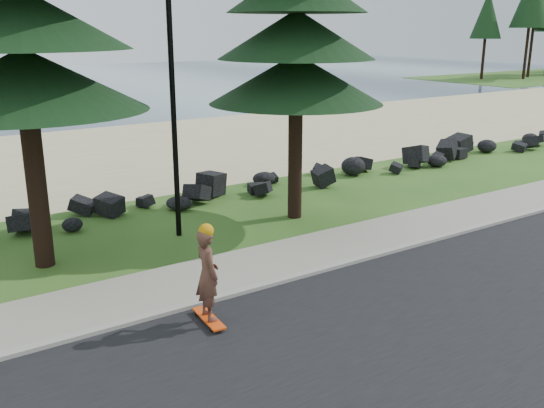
% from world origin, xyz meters
% --- Properties ---
extents(ground, '(160.00, 160.00, 0.00)m').
position_xyz_m(ground, '(0.00, 0.00, 0.00)').
color(ground, '#265019').
rests_on(ground, ground).
extents(road, '(160.00, 7.00, 0.02)m').
position_xyz_m(road, '(0.00, -4.50, 0.01)').
color(road, black).
rests_on(road, ground).
extents(kerb, '(160.00, 0.20, 0.10)m').
position_xyz_m(kerb, '(0.00, -0.90, 0.05)').
color(kerb, '#A19D91').
rests_on(kerb, ground).
extents(sidewalk, '(160.00, 2.00, 0.08)m').
position_xyz_m(sidewalk, '(0.00, 0.20, 0.04)').
color(sidewalk, gray).
rests_on(sidewalk, ground).
extents(beach_sand, '(160.00, 15.00, 0.01)m').
position_xyz_m(beach_sand, '(0.00, 14.50, 0.01)').
color(beach_sand, tan).
rests_on(beach_sand, ground).
extents(seawall_boulders, '(60.00, 2.40, 1.10)m').
position_xyz_m(seawall_boulders, '(0.00, 5.60, 0.00)').
color(seawall_boulders, black).
rests_on(seawall_boulders, ground).
extents(lamp_post, '(0.25, 0.14, 8.14)m').
position_xyz_m(lamp_post, '(0.00, 3.20, 4.13)').
color(lamp_post, black).
rests_on(lamp_post, ground).
extents(skateboarder, '(0.47, 1.06, 1.94)m').
position_xyz_m(skateboarder, '(-1.69, -1.67, 0.98)').
color(skateboarder, '#F1460E').
rests_on(skateboarder, ground).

